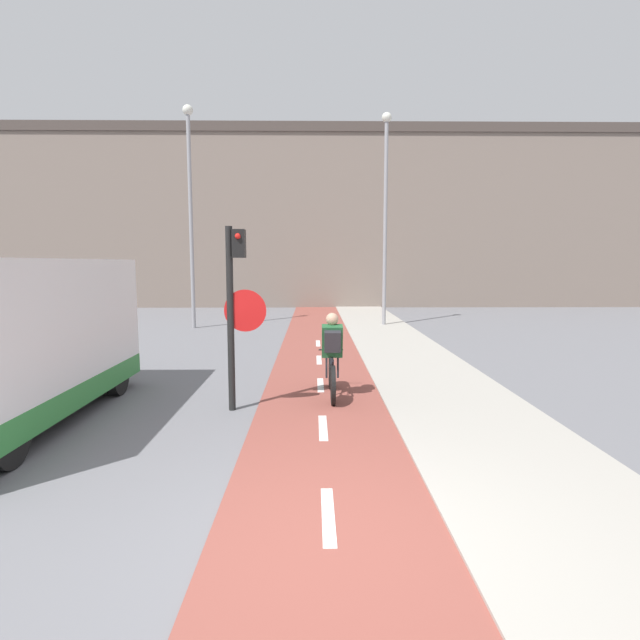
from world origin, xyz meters
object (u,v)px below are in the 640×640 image
Objects in this scene: cyclist_near at (332,358)px; traffic_light_pole at (236,297)px; street_lamp_sidewalk at (386,200)px; van at (10,344)px; street_lamp_far at (190,197)px.

traffic_light_pole is at bearing -154.57° from cyclist_near.
van is at bearing -121.68° from street_lamp_sidewalk.
street_lamp_far is (-3.14, 10.25, 2.88)m from traffic_light_pole.
traffic_light_pole is 2.05m from cyclist_near.
cyclist_near is at bearing 25.43° from traffic_light_pole.
street_lamp_sidewalk is at bearing 4.55° from street_lamp_far.
van is at bearing -90.26° from street_lamp_far.
van is at bearing -163.49° from cyclist_near.
van is (-0.05, -10.91, -3.51)m from street_lamp_far.
cyclist_near is 4.97m from van.
traffic_light_pole reaches higher than cyclist_near.
street_lamp_sidewalk is (7.03, 0.56, -0.04)m from street_lamp_far.
street_lamp_sidewalk is at bearing 70.19° from traffic_light_pole.
cyclist_near is at bearing -63.72° from street_lamp_far.
van reaches higher than cyclist_near.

